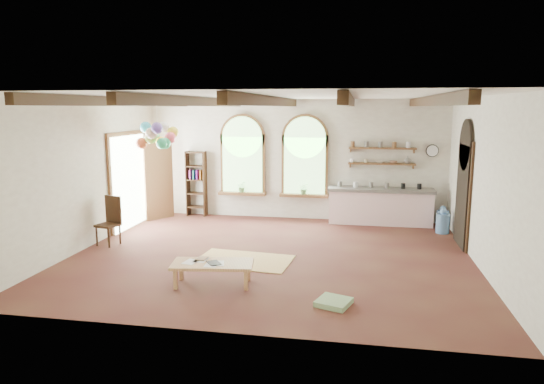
% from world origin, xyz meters
% --- Properties ---
extents(floor, '(8.00, 8.00, 0.00)m').
position_xyz_m(floor, '(0.00, 0.00, 0.00)').
color(floor, '#573123').
rests_on(floor, ground).
extents(ceiling_beams, '(6.20, 6.80, 0.18)m').
position_xyz_m(ceiling_beams, '(0.00, 0.00, 3.10)').
color(ceiling_beams, '#361F11').
rests_on(ceiling_beams, ceiling).
extents(window_left, '(1.30, 0.28, 2.20)m').
position_xyz_m(window_left, '(-1.40, 3.43, 1.63)').
color(window_left, brown).
rests_on(window_left, floor).
extents(window_right, '(1.30, 0.28, 2.20)m').
position_xyz_m(window_right, '(0.30, 3.43, 1.63)').
color(window_right, brown).
rests_on(window_right, floor).
extents(left_doorway, '(0.10, 1.90, 2.50)m').
position_xyz_m(left_doorway, '(-3.95, 1.80, 1.15)').
color(left_doorway, brown).
rests_on(left_doorway, floor).
extents(right_doorway, '(0.10, 1.30, 2.40)m').
position_xyz_m(right_doorway, '(3.95, 1.50, 1.10)').
color(right_doorway, black).
rests_on(right_doorway, floor).
extents(kitchen_counter, '(2.68, 0.62, 0.94)m').
position_xyz_m(kitchen_counter, '(2.30, 3.20, 0.48)').
color(kitchen_counter, silver).
rests_on(kitchen_counter, floor).
extents(wall_shelf_lower, '(1.70, 0.24, 0.04)m').
position_xyz_m(wall_shelf_lower, '(2.30, 3.38, 1.55)').
color(wall_shelf_lower, brown).
rests_on(wall_shelf_lower, wall_back).
extents(wall_shelf_upper, '(1.70, 0.24, 0.04)m').
position_xyz_m(wall_shelf_upper, '(2.30, 3.38, 1.95)').
color(wall_shelf_upper, brown).
rests_on(wall_shelf_upper, wall_back).
extents(wall_clock, '(0.32, 0.04, 0.32)m').
position_xyz_m(wall_clock, '(3.55, 3.45, 1.90)').
color(wall_clock, black).
rests_on(wall_clock, wall_back).
extents(bookshelf, '(0.53, 0.32, 1.80)m').
position_xyz_m(bookshelf, '(-2.70, 3.32, 0.90)').
color(bookshelf, '#361F11').
rests_on(bookshelf, floor).
extents(coffee_table, '(1.44, 0.82, 0.39)m').
position_xyz_m(coffee_table, '(-0.67, -1.80, 0.34)').
color(coffee_table, tan).
rests_on(coffee_table, floor).
extents(side_chair, '(0.52, 0.52, 1.07)m').
position_xyz_m(side_chair, '(-3.64, 0.17, 0.31)').
color(side_chair, '#361F11').
rests_on(side_chair, floor).
extents(floor_mat, '(1.95, 1.32, 0.02)m').
position_xyz_m(floor_mat, '(-0.46, -0.43, 0.01)').
color(floor_mat, tan).
rests_on(floor_mat, floor).
extents(floor_cushion, '(0.61, 0.61, 0.08)m').
position_xyz_m(floor_cushion, '(1.40, -2.30, 0.04)').
color(floor_cushion, '#7C9E6D').
rests_on(floor_cushion, floor).
extents(water_jug_a, '(0.32, 0.32, 0.61)m').
position_xyz_m(water_jug_a, '(3.75, 2.50, 0.26)').
color(water_jug_a, '#5481B5').
rests_on(water_jug_a, floor).
extents(water_jug_b, '(0.30, 0.30, 0.58)m').
position_xyz_m(water_jug_b, '(3.82, 3.00, 0.25)').
color(water_jug_b, '#5481B5').
rests_on(water_jug_b, floor).
extents(balloon_cluster, '(0.86, 0.91, 1.16)m').
position_xyz_m(balloon_cluster, '(-2.89, 1.24, 2.34)').
color(balloon_cluster, silver).
rests_on(balloon_cluster, floor).
extents(table_book, '(0.18, 0.25, 0.02)m').
position_xyz_m(table_book, '(-1.00, -1.63, 0.40)').
color(table_book, olive).
rests_on(table_book, coffee_table).
extents(tablet, '(0.31, 0.33, 0.01)m').
position_xyz_m(tablet, '(-0.64, -1.82, 0.40)').
color(tablet, black).
rests_on(tablet, coffee_table).
extents(potted_plant_left, '(0.27, 0.23, 0.30)m').
position_xyz_m(potted_plant_left, '(-1.40, 3.32, 0.85)').
color(potted_plant_left, '#598C4C').
rests_on(potted_plant_left, window_left).
extents(potted_plant_right, '(0.27, 0.23, 0.30)m').
position_xyz_m(potted_plant_right, '(0.30, 3.32, 0.85)').
color(potted_plant_right, '#598C4C').
rests_on(potted_plant_right, window_right).
extents(shelf_cup_a, '(0.12, 0.10, 0.10)m').
position_xyz_m(shelf_cup_a, '(1.55, 3.38, 1.62)').
color(shelf_cup_a, white).
rests_on(shelf_cup_a, wall_shelf_lower).
extents(shelf_cup_b, '(0.10, 0.10, 0.09)m').
position_xyz_m(shelf_cup_b, '(1.90, 3.38, 1.62)').
color(shelf_cup_b, beige).
rests_on(shelf_cup_b, wall_shelf_lower).
extents(shelf_bowl_a, '(0.22, 0.22, 0.05)m').
position_xyz_m(shelf_bowl_a, '(2.25, 3.38, 1.60)').
color(shelf_bowl_a, beige).
rests_on(shelf_bowl_a, wall_shelf_lower).
extents(shelf_bowl_b, '(0.20, 0.20, 0.06)m').
position_xyz_m(shelf_bowl_b, '(2.60, 3.38, 1.60)').
color(shelf_bowl_b, '#8C664C').
rests_on(shelf_bowl_b, wall_shelf_lower).
extents(shelf_vase, '(0.18, 0.18, 0.19)m').
position_xyz_m(shelf_vase, '(2.95, 3.38, 1.67)').
color(shelf_vase, slate).
rests_on(shelf_vase, wall_shelf_lower).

